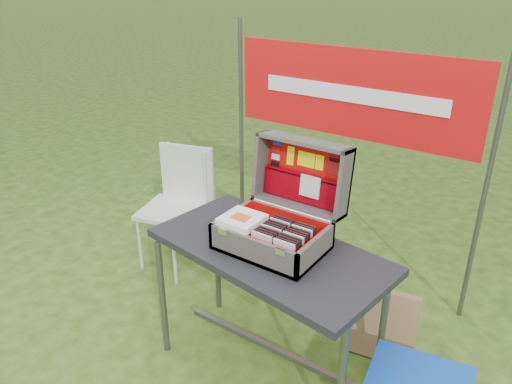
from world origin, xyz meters
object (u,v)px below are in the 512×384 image
Objects in this scene: suitcase at (279,200)px; cardboard_box at (381,324)px; table at (269,309)px; chair at (171,212)px.

suitcase reaches higher than cardboard_box.
table is 0.62m from suitcase.
chair is (-1.11, 0.44, 0.06)m from table.
table is 1.20m from chair.
chair is (-1.13, 0.38, -0.55)m from suitcase.
cardboard_box is at bearing -16.98° from chair.
chair is 1.60m from cardboard_box.
suitcase reaches higher than table.
table reaches higher than cardboard_box.
cardboard_box is (0.47, 0.43, -0.17)m from table.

